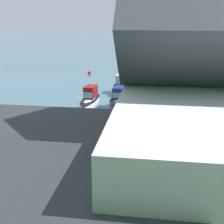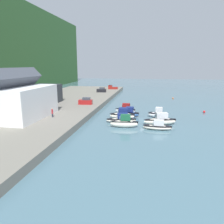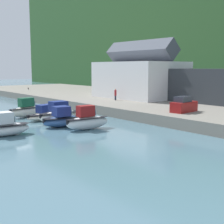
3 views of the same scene
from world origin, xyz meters
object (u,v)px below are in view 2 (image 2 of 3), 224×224
mooring_buoy_1 (204,112)px  moored_boat_0 (124,123)px  moored_boat_3 (129,113)px  parked_car_1 (102,90)px  moored_boat_4 (125,110)px  moored_boat_2 (122,115)px  person_on_quay (52,113)px  moored_boat_7 (163,119)px  mooring_buoy_0 (173,98)px  moored_boat_6 (160,120)px  parked_car_0 (86,101)px  moored_boat_1 (121,119)px  moored_boat_8 (158,114)px  moored_boat_5 (158,126)px  pickup_truck_0 (112,87)px

mooring_buoy_1 → moored_boat_0: bearing=131.8°
moored_boat_3 → parked_car_1: 41.66m
moored_boat_4 → mooring_buoy_1: 22.82m
moored_boat_2 → person_on_quay: size_ratio=3.04×
moored_boat_7 → mooring_buoy_0: 37.80m
moored_boat_2 → mooring_buoy_0: moored_boat_2 is taller
moored_boat_0 → moored_boat_6: bearing=-70.6°
moored_boat_0 → parked_car_0: 23.26m
mooring_buoy_1 → moored_boat_1: bearing=123.6°
moored_boat_7 → moored_boat_6: bearing=-176.2°
moored_boat_2 → parked_car_1: bearing=18.6°
moored_boat_1 → moored_boat_8: (6.93, -8.79, 0.19)m
parked_car_0 → mooring_buoy_0: size_ratio=7.53×
mooring_buoy_0 → person_on_quay: bearing=144.0°
moored_boat_0 → moored_boat_8: (10.99, -7.62, -0.12)m
moored_boat_5 → parked_car_1: parked_car_1 is taller
moored_boat_1 → moored_boat_6: 9.06m
moored_boat_7 → moored_boat_5: bearing=-173.7°
moored_boat_2 → moored_boat_4: 6.50m
moored_boat_6 → pickup_truck_0: 62.01m
moored_boat_3 → parked_car_1: (38.42, 16.05, 1.43)m
moored_boat_1 → moored_boat_7: size_ratio=1.36×
parked_car_0 → mooring_buoy_1: parked_car_0 is taller
moored_boat_2 → parked_car_1: parked_car_1 is taller
pickup_truck_0 → moored_boat_5: bearing=-164.5°
parked_car_1 → person_on_quay: bearing=172.5°
moored_boat_2 → moored_boat_7: 10.08m
moored_boat_0 → moored_boat_3: bearing=-4.8°
moored_boat_2 → mooring_buoy_1: (11.39, -22.29, -0.76)m
moored_boat_8 → parked_car_1: parked_car_1 is taller
mooring_buoy_0 → moored_boat_5: bearing=170.7°
moored_boat_7 → person_on_quay: bearing=121.3°
moored_boat_5 → moored_boat_3: bearing=36.6°
parked_car_0 → moored_boat_8: bearing=-113.6°
moored_boat_6 → parked_car_1: parked_car_1 is taller
parked_car_0 → mooring_buoy_1: 35.27m
parked_car_1 → mooring_buoy_1: 47.70m
moored_boat_4 → mooring_buoy_1: moored_boat_4 is taller
moored_boat_5 → mooring_buoy_0: 44.95m
parked_car_1 → mooring_buoy_1: parked_car_1 is taller
moored_boat_1 → parked_car_0: 19.43m
mooring_buoy_1 → parked_car_0: bearing=90.7°
moored_boat_4 → mooring_buoy_1: bearing=-72.2°
moored_boat_8 → mooring_buoy_0: bearing=-8.3°
moored_boat_8 → mooring_buoy_1: moored_boat_8 is taller
moored_boat_0 → moored_boat_1: size_ratio=0.85×
moored_boat_4 → parked_car_0: size_ratio=1.37×
moored_boat_3 → moored_boat_4: size_ratio=0.98×
moored_boat_6 → mooring_buoy_0: bearing=-23.5°
moored_boat_0 → moored_boat_6: size_ratio=0.82×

